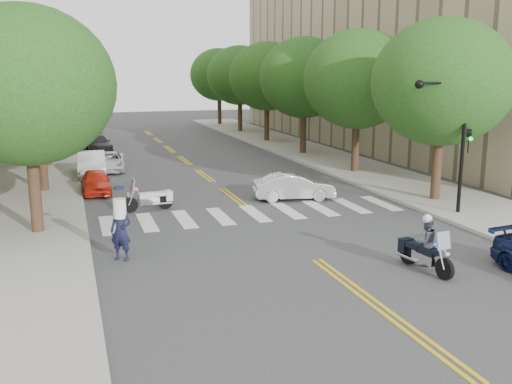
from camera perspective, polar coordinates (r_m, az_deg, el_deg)
name	(u,v)px	position (r m, az deg, el deg)	size (l,w,h in m)	color
ground	(316,260)	(18.96, 6.05, -6.77)	(140.00, 140.00, 0.00)	#38383A
sidewalk_left	(37,167)	(38.84, -21.05, 2.37)	(5.00, 60.00, 0.15)	#9E9991
sidewalk_right	(312,153)	(42.34, 5.57, 3.88)	(5.00, 60.00, 0.15)	#9E9991
building_right	(473,11)	(54.17, 20.89, 16.55)	(26.00, 44.00, 22.00)	tan
tree_l_0	(26,86)	(22.35, -22.01, 9.82)	(6.40, 6.40, 8.45)	#382316
tree_l_1	(36,81)	(30.34, -21.13, 10.27)	(6.40, 6.40, 8.45)	#382316
tree_l_2	(42,79)	(38.34, -20.62, 10.54)	(6.40, 6.40, 8.45)	#382316
tree_l_3	(46,77)	(46.33, -20.29, 10.71)	(6.40, 6.40, 8.45)	#382316
tree_l_4	(48,76)	(54.33, -20.05, 10.83)	(6.40, 6.40, 8.45)	#382316
tree_l_5	(50,75)	(62.32, -19.87, 10.92)	(6.40, 6.40, 8.45)	#382316
tree_r_0	(442,82)	(27.62, 18.14, 10.38)	(6.40, 6.40, 8.45)	#382316
tree_r_1	(358,80)	(34.41, 10.14, 11.02)	(6.40, 6.40, 8.45)	#382316
tree_r_2	(304,78)	(41.63, 4.83, 11.32)	(6.40, 6.40, 8.45)	#382316
tree_r_3	(267,76)	(49.09, 1.11, 11.48)	(6.40, 6.40, 8.45)	#382316
tree_r_4	(240,75)	(56.70, -1.63, 11.57)	(6.40, 6.40, 8.45)	#382316
tree_r_5	(219,75)	(64.40, -3.72, 11.62)	(6.40, 6.40, 8.45)	#382316
traffic_signal_pole	(454,129)	(25.08, 19.23, 5.98)	(2.82, 0.42, 6.00)	black
motorcycle_police	(425,246)	(18.41, 16.50, -5.16)	(0.83, 2.23, 1.82)	black
motorcycle_parked	(152,199)	(25.68, -10.33, -0.69)	(2.26, 0.71, 1.46)	black
officer_standing	(121,231)	(19.07, -13.36, -3.81)	(0.72, 0.47, 1.98)	#161732
convertible	(294,187)	(27.35, 3.82, 0.55)	(1.35, 3.87, 1.28)	silver
parked_car_a	(96,182)	(29.85, -15.70, 1.01)	(1.40, 3.48, 1.18)	red
parked_car_b	(92,164)	(34.51, -16.12, 2.67)	(1.54, 4.42, 1.45)	silver
parked_car_c	(109,162)	(36.31, -14.49, 2.96)	(1.89, 4.10, 1.14)	silver
parked_car_d	(97,144)	(44.74, -15.60, 4.68)	(1.82, 4.48, 1.30)	black
parked_car_e	(85,142)	(46.30, -16.76, 4.84)	(1.52, 3.78, 1.29)	#A4A4A9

